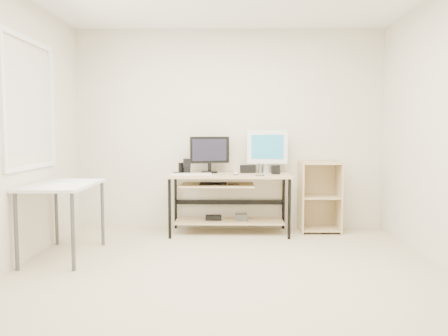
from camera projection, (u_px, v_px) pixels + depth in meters
The scene contains 16 objects.
room at pixel (213, 126), 3.77m from camera, with size 4.01×4.01×2.62m.
desk at pixel (227, 191), 5.44m from camera, with size 1.50×0.65×0.75m.
side_table at pixel (63, 191), 4.40m from camera, with size 0.60×1.00×0.75m.
shelf_unit at pixel (319, 196), 5.59m from camera, with size 0.50×0.40×0.90m.
black_monitor at pixel (210, 152), 5.56m from camera, with size 0.50×0.21×0.46m.
white_imac at pixel (267, 148), 5.57m from camera, with size 0.51×0.16×0.55m.
keyboard at pixel (192, 174), 5.33m from camera, with size 0.49×0.14×0.02m, color white.
mouse at pixel (236, 173), 5.31m from camera, with size 0.08×0.13×0.04m, color #B9B9BF.
center_speaker at pixel (248, 169), 5.58m from camera, with size 0.20×0.09×0.10m, color black.
speaker_left at pixel (187, 166), 5.48m from camera, with size 0.10×0.10×0.19m.
speaker_right at pixel (276, 170), 5.41m from camera, with size 0.09×0.09×0.11m, color black.
audio_controller at pixel (181, 168), 5.50m from camera, with size 0.07×0.04×0.14m, color black.
volume_puck at pixel (176, 173), 5.41m from camera, with size 0.06×0.06×0.03m, color black.
smartphone at pixel (260, 175), 5.22m from camera, with size 0.06×0.10×0.01m, color black.
coaster at pixel (261, 176), 5.19m from camera, with size 0.09×0.09×0.01m, color #8C5F3F.
drinking_glass at pixel (261, 169), 5.18m from camera, with size 0.07×0.07×0.15m, color white.
Camera 1 is at (0.02, -3.74, 1.26)m, focal length 35.00 mm.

